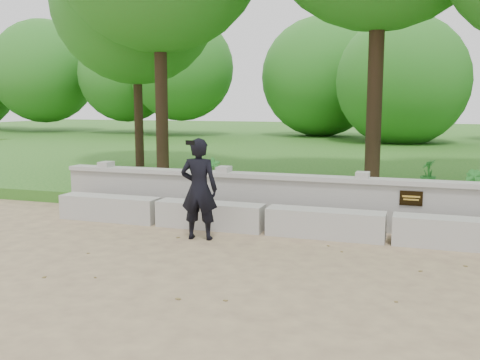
% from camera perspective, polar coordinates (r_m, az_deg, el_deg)
% --- Properties ---
extents(ground, '(80.00, 80.00, 0.00)m').
position_cam_1_polar(ground, '(6.90, 14.67, -10.30)').
color(ground, tan).
rests_on(ground, ground).
extents(lawn, '(40.00, 22.00, 0.25)m').
position_cam_1_polar(lawn, '(20.64, 17.46, 2.22)').
color(lawn, '#185715').
rests_on(lawn, ground).
extents(concrete_bench, '(11.90, 0.45, 0.45)m').
position_cam_1_polar(concrete_bench, '(8.67, 15.62, -4.97)').
color(concrete_bench, '#ABA8A1').
rests_on(concrete_bench, ground).
extents(parapet_wall, '(12.50, 0.35, 0.90)m').
position_cam_1_polar(parapet_wall, '(9.30, 15.92, -2.58)').
color(parapet_wall, '#A19E98').
rests_on(parapet_wall, ground).
extents(man_main, '(0.64, 0.58, 1.62)m').
position_cam_1_polar(man_main, '(8.46, -4.39, -0.96)').
color(man_main, black).
rests_on(man_main, ground).
extents(shrub_a, '(0.42, 0.41, 0.66)m').
position_cam_1_polar(shrub_a, '(12.39, -2.85, 0.92)').
color(shrub_a, '#287529').
rests_on(shrub_a, lawn).
extents(shrub_b, '(0.46, 0.46, 0.65)m').
position_cam_1_polar(shrub_b, '(11.12, 23.68, -0.65)').
color(shrub_b, '#287529').
rests_on(shrub_b, lawn).
extents(shrub_d, '(0.42, 0.44, 0.64)m').
position_cam_1_polar(shrub_d, '(12.85, 19.44, 0.66)').
color(shrub_d, '#287529').
rests_on(shrub_d, lawn).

